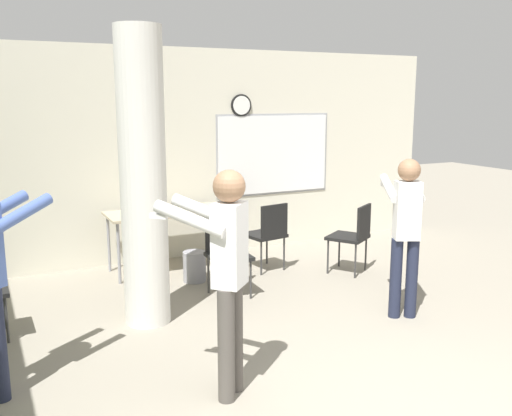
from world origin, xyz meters
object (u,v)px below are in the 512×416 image
(person_playing_front, at_px, (226,266))
(chair_table_right, at_px, (268,231))
(folding_table, at_px, (172,215))
(chair_table_front, at_px, (227,250))
(bottle_on_table, at_px, (153,203))
(person_playing_side, at_px, (406,225))
(chair_mid_room, at_px, (353,233))

(person_playing_front, bearing_deg, chair_table_right, 57.00)
(folding_table, height_order, person_playing_front, person_playing_front)
(folding_table, bearing_deg, chair_table_front, -77.84)
(bottle_on_table, height_order, chair_table_front, bottle_on_table)
(person_playing_side, bearing_deg, folding_table, 121.61)
(folding_table, relative_size, chair_mid_room, 1.84)
(folding_table, xyz_separation_m, person_playing_front, (-0.62, -3.17, 0.28))
(person_playing_side, bearing_deg, bottle_on_table, 123.80)
(person_playing_side, bearing_deg, chair_table_right, 104.45)
(chair_table_right, bearing_deg, person_playing_side, -75.55)
(chair_mid_room, bearing_deg, person_playing_front, -141.83)
(chair_mid_room, bearing_deg, chair_table_front, -179.58)
(chair_table_front, height_order, person_playing_front, person_playing_front)
(bottle_on_table, bearing_deg, chair_table_right, -28.47)
(folding_table, xyz_separation_m, chair_table_front, (0.25, -1.16, -0.20))
(chair_table_right, distance_m, person_playing_front, 3.12)
(folding_table, distance_m, chair_mid_room, 2.28)
(chair_table_front, xyz_separation_m, chair_mid_room, (1.71, 0.01, 0.00))
(bottle_on_table, bearing_deg, chair_mid_room, -29.87)
(folding_table, bearing_deg, bottle_on_table, 154.27)
(folding_table, relative_size, bottle_on_table, 6.67)
(chair_table_front, relative_size, chair_table_right, 1.00)
(folding_table, relative_size, chair_table_front, 1.84)
(chair_table_right, bearing_deg, person_playing_front, -123.00)
(bottle_on_table, xyz_separation_m, chair_table_right, (1.26, -0.68, -0.35))
(chair_table_right, xyz_separation_m, chair_mid_room, (0.90, -0.56, 0.00))
(folding_table, height_order, person_playing_side, person_playing_side)
(folding_table, distance_m, bottle_on_table, 0.27)
(chair_table_right, bearing_deg, chair_mid_room, -31.76)
(chair_table_front, bearing_deg, person_playing_side, -46.44)
(chair_table_right, bearing_deg, chair_table_front, -144.77)
(person_playing_side, bearing_deg, chair_mid_room, 73.97)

